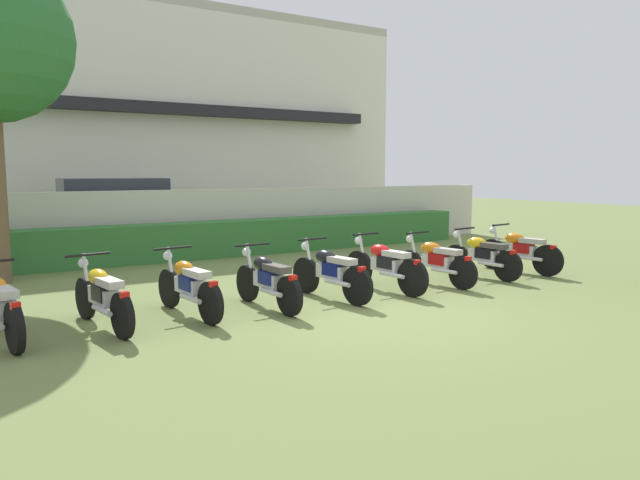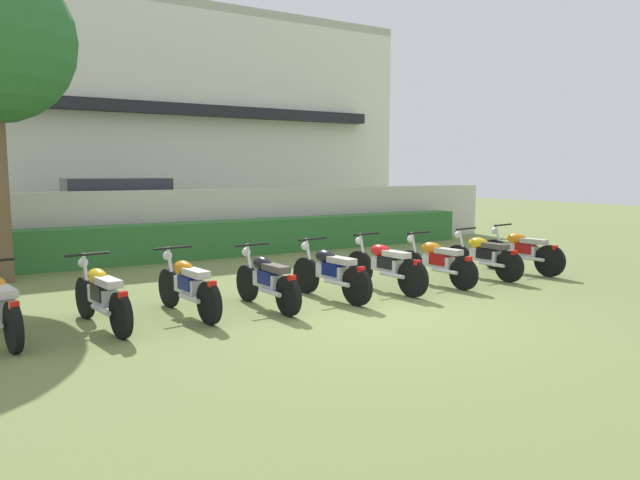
% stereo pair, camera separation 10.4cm
% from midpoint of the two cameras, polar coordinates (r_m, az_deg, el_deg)
% --- Properties ---
extents(ground, '(60.00, 60.00, 0.00)m').
position_cam_midpoint_polar(ground, '(8.71, 5.04, -7.13)').
color(ground, olive).
extents(building, '(20.05, 6.50, 7.77)m').
position_cam_midpoint_polar(building, '(22.97, -19.29, 10.84)').
color(building, silver).
rests_on(building, ground).
extents(compound_wall, '(19.05, 0.30, 1.63)m').
position_cam_midpoint_polar(compound_wall, '(15.07, -11.99, 1.74)').
color(compound_wall, beige).
rests_on(compound_wall, ground).
extents(hedge_row, '(15.24, 0.70, 0.87)m').
position_cam_midpoint_polar(hedge_row, '(14.46, -11.01, 0.05)').
color(hedge_row, '#337033').
rests_on(hedge_row, ground).
extents(parked_car, '(4.54, 2.15, 1.89)m').
position_cam_midpoint_polar(parked_car, '(17.19, -19.08, 2.52)').
color(parked_car, '#9EA3A8').
rests_on(parked_car, ground).
extents(motorcycle_in_row_0, '(0.60, 1.86, 0.96)m').
position_cam_midpoint_polar(motorcycle_in_row_0, '(8.18, -29.03, -5.66)').
color(motorcycle_in_row_0, black).
rests_on(motorcycle_in_row_0, ground).
extents(motorcycle_in_row_1, '(0.60, 1.92, 0.95)m').
position_cam_midpoint_polar(motorcycle_in_row_1, '(8.32, -20.77, -5.07)').
color(motorcycle_in_row_1, black).
rests_on(motorcycle_in_row_1, ground).
extents(motorcycle_in_row_2, '(0.60, 1.91, 0.96)m').
position_cam_midpoint_polar(motorcycle_in_row_2, '(8.68, -13.02, -4.32)').
color(motorcycle_in_row_2, black).
rests_on(motorcycle_in_row_2, ground).
extents(motorcycle_in_row_3, '(0.60, 1.81, 0.95)m').
position_cam_midpoint_polar(motorcycle_in_row_3, '(8.95, -5.48, -3.87)').
color(motorcycle_in_row_3, black).
rests_on(motorcycle_in_row_3, ground).
extents(motorcycle_in_row_4, '(0.60, 1.88, 0.97)m').
position_cam_midpoint_polar(motorcycle_in_row_4, '(9.54, 0.73, -3.12)').
color(motorcycle_in_row_4, black).
rests_on(motorcycle_in_row_4, ground).
extents(motorcycle_in_row_5, '(0.60, 1.97, 0.98)m').
position_cam_midpoint_polar(motorcycle_in_row_5, '(10.26, 6.04, -2.43)').
color(motorcycle_in_row_5, black).
rests_on(motorcycle_in_row_5, ground).
extents(motorcycle_in_row_6, '(0.60, 1.82, 0.95)m').
position_cam_midpoint_polar(motorcycle_in_row_6, '(10.97, 10.95, -2.02)').
color(motorcycle_in_row_6, black).
rests_on(motorcycle_in_row_6, ground).
extents(motorcycle_in_row_7, '(0.60, 1.80, 0.95)m').
position_cam_midpoint_polar(motorcycle_in_row_7, '(11.91, 15.24, -1.43)').
color(motorcycle_in_row_7, black).
rests_on(motorcycle_in_row_7, ground).
extents(motorcycle_in_row_8, '(0.60, 1.89, 0.98)m').
position_cam_midpoint_polar(motorcycle_in_row_8, '(12.74, 18.64, -0.97)').
color(motorcycle_in_row_8, black).
rests_on(motorcycle_in_row_8, ground).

